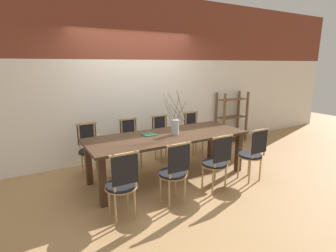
{
  "coord_description": "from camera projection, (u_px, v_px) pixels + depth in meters",
  "views": [
    {
      "loc": [
        -2.05,
        -3.59,
        1.87
      ],
      "look_at": [
        0.0,
        0.0,
        0.89
      ],
      "focal_mm": 28.0,
      "sensor_mm": 36.0,
      "label": 1
    }
  ],
  "objects": [
    {
      "name": "chair_near_center",
      "position": [
        217.0,
        161.0,
        3.86
      ],
      "size": [
        0.4,
        0.4,
        0.89
      ],
      "color": "black",
      "rests_on": "ground_plane"
    },
    {
      "name": "book_stack",
      "position": [
        149.0,
        135.0,
        4.28
      ],
      "size": [
        0.21,
        0.19,
        0.01
      ],
      "color": "#1E6B4C",
      "rests_on": "dining_table"
    },
    {
      "name": "vase_centerpiece",
      "position": [
        175.0,
        126.0,
        4.28
      ],
      "size": [
        0.33,
        0.33,
        0.74
      ],
      "color": "#B2BCC1",
      "rests_on": "dining_table"
    },
    {
      "name": "chair_far_center",
      "position": [
        162.0,
        136.0,
        5.17
      ],
      "size": [
        0.4,
        0.4,
        0.89
      ],
      "rotation": [
        0.0,
        0.0,
        3.14
      ],
      "color": "black",
      "rests_on": "ground_plane"
    },
    {
      "name": "chair_near_right",
      "position": [
        253.0,
        153.0,
        4.22
      ],
      "size": [
        0.4,
        0.4,
        0.89
      ],
      "color": "black",
      "rests_on": "ground_plane"
    },
    {
      "name": "chair_far_right",
      "position": [
        194.0,
        131.0,
        5.54
      ],
      "size": [
        0.4,
        0.4,
        0.89
      ],
      "rotation": [
        0.0,
        0.0,
        3.14
      ],
      "color": "black",
      "rests_on": "ground_plane"
    },
    {
      "name": "shelving_rack",
      "position": [
        231.0,
        117.0,
        6.38
      ],
      "size": [
        0.77,
        0.33,
        1.21
      ],
      "color": "brown",
      "rests_on": "ground_plane"
    },
    {
      "name": "chair_far_left",
      "position": [
        131.0,
        141.0,
        4.85
      ],
      "size": [
        0.4,
        0.4,
        0.89
      ],
      "rotation": [
        0.0,
        0.0,
        3.14
      ],
      "color": "black",
      "rests_on": "ground_plane"
    },
    {
      "name": "wall_rear",
      "position": [
        135.0,
        78.0,
        5.2
      ],
      "size": [
        12.0,
        0.06,
        3.2
      ],
      "color": "white",
      "rests_on": "ground_plane"
    },
    {
      "name": "chair_near_leftend",
      "position": [
        122.0,
        183.0,
        3.15
      ],
      "size": [
        0.4,
        0.4,
        0.89
      ],
      "color": "black",
      "rests_on": "ground_plane"
    },
    {
      "name": "dining_table",
      "position": [
        168.0,
        140.0,
        4.31
      ],
      "size": [
        2.65,
        0.98,
        0.74
      ],
      "color": "#422B1C",
      "rests_on": "ground_plane"
    },
    {
      "name": "chair_near_left",
      "position": [
        174.0,
        171.0,
        3.5
      ],
      "size": [
        0.4,
        0.4,
        0.89
      ],
      "color": "black",
      "rests_on": "ground_plane"
    },
    {
      "name": "chair_far_leftend",
      "position": [
        89.0,
        147.0,
        4.48
      ],
      "size": [
        0.4,
        0.4,
        0.89
      ],
      "rotation": [
        0.0,
        0.0,
        3.14
      ],
      "color": "black",
      "rests_on": "ground_plane"
    },
    {
      "name": "ground_plane",
      "position": [
        168.0,
        177.0,
        4.46
      ],
      "size": [
        16.0,
        16.0,
        0.0
      ],
      "primitive_type": "plane",
      "color": "#A87F51"
    }
  ]
}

